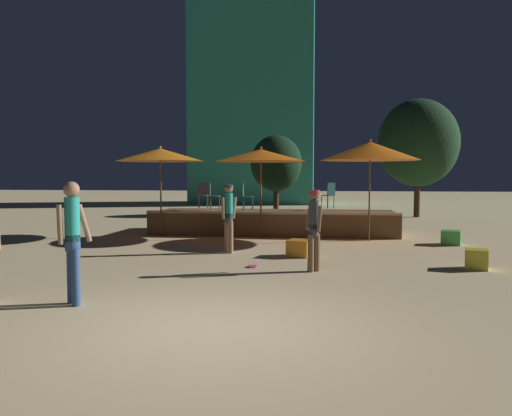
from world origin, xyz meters
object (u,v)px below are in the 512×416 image
(patio_umbrella_1, at_px, (160,155))
(background_tree_1, at_px, (418,143))
(person_3, at_px, (73,236))
(bistro_chair_2, at_px, (212,193))
(cube_seat_2, at_px, (451,238))
(bistro_chair_3, at_px, (245,194))
(patio_umbrella_0, at_px, (261,156))
(frisbee_disc, at_px, (253,266))
(background_tree_0, at_px, (276,164))
(patio_umbrella_2, at_px, (370,151))
(cube_seat_0, at_px, (476,259))
(person_1, at_px, (314,226))
(bistro_chair_0, at_px, (203,192))
(person_2, at_px, (229,214))
(cube_seat_1, at_px, (299,248))
(bistro_chair_1, at_px, (330,193))

(patio_umbrella_1, relative_size, background_tree_1, 0.52)
(person_3, relative_size, bistro_chair_2, 2.07)
(cube_seat_2, distance_m, bistro_chair_3, 6.46)
(patio_umbrella_0, xyz_separation_m, patio_umbrella_1, (-3.24, -0.02, 0.04))
(frisbee_disc, distance_m, background_tree_0, 15.11)
(patio_umbrella_2, relative_size, cube_seat_0, 5.60)
(bistro_chair_2, bearing_deg, background_tree_0, -17.88)
(cube_seat_2, distance_m, person_3, 10.65)
(patio_umbrella_2, height_order, person_1, patio_umbrella_2)
(cube_seat_2, distance_m, person_1, 5.96)
(bistro_chair_0, relative_size, frisbee_disc, 3.93)
(person_3, height_order, bistro_chair_2, person_3)
(patio_umbrella_0, bearing_deg, person_2, -98.02)
(patio_umbrella_1, xyz_separation_m, person_2, (2.80, -3.12, -1.64))
(patio_umbrella_0, height_order, cube_seat_0, patio_umbrella_0)
(patio_umbrella_0, relative_size, patio_umbrella_1, 0.98)
(person_1, relative_size, bistro_chair_0, 1.85)
(patio_umbrella_1, bearing_deg, cube_seat_0, -29.10)
(patio_umbrella_2, height_order, cube_seat_2, patio_umbrella_2)
(person_1, distance_m, bistro_chair_0, 8.28)
(person_1, relative_size, person_3, 0.89)
(patio_umbrella_2, height_order, bistro_chair_0, patio_umbrella_2)
(person_3, distance_m, bistro_chair_3, 9.35)
(bistro_chair_2, bearing_deg, person_3, 170.91)
(person_1, distance_m, bistro_chair_3, 6.59)
(cube_seat_0, xyz_separation_m, cube_seat_1, (-3.75, 1.18, -0.01))
(bistro_chair_2, height_order, background_tree_1, background_tree_1)
(person_1, bearing_deg, background_tree_1, -149.51)
(person_2, bearing_deg, patio_umbrella_0, -52.34)
(person_1, relative_size, bistro_chair_1, 1.85)
(patio_umbrella_0, bearing_deg, bistro_chair_3, 128.33)
(cube_seat_1, relative_size, bistro_chair_2, 0.70)
(patio_umbrella_0, xyz_separation_m, bistro_chair_3, (-0.61, 0.78, -1.22))
(patio_umbrella_1, height_order, patio_umbrella_2, patio_umbrella_2)
(bistro_chair_2, xyz_separation_m, background_tree_0, (1.39, 8.76, 1.22))
(bistro_chair_3, bearing_deg, patio_umbrella_0, -144.53)
(cube_seat_2, relative_size, bistro_chair_1, 0.71)
(cube_seat_0, distance_m, person_3, 7.96)
(patio_umbrella_0, distance_m, patio_umbrella_2, 3.32)
(bistro_chair_3, relative_size, background_tree_0, 0.22)
(cube_seat_1, relative_size, person_1, 0.38)
(person_2, bearing_deg, cube_seat_1, -145.18)
(person_2, height_order, background_tree_1, background_tree_1)
(person_3, bearing_deg, person_2, 118.03)
(patio_umbrella_1, height_order, frisbee_disc, patio_umbrella_1)
(person_3, distance_m, bistro_chair_1, 11.29)
(bistro_chair_2, bearing_deg, patio_umbrella_1, 117.54)
(patio_umbrella_2, relative_size, frisbee_disc, 13.28)
(bistro_chair_2, bearing_deg, bistro_chair_1, -84.52)
(cube_seat_2, xyz_separation_m, bistro_chair_1, (-3.37, 2.90, 1.16))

